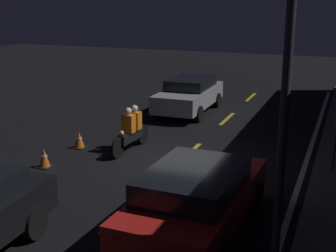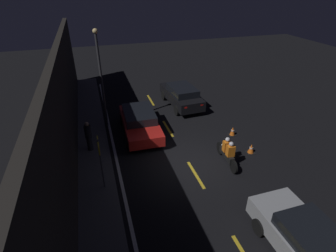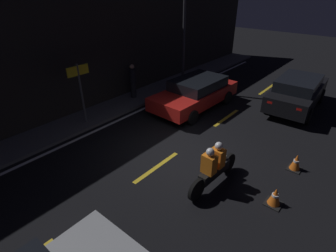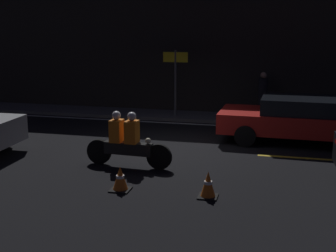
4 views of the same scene
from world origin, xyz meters
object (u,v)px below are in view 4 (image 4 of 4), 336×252
Objects in this scene: motorcycle at (126,141)px; traffic_cone_mid at (208,185)px; traffic_cone_near at (120,179)px; pedestrian at (263,95)px; shop_sign at (175,70)px; taxi_red at (298,118)px.

motorcycle is 2.82m from traffic_cone_mid.
motorcycle reaches higher than traffic_cone_near.
shop_sign is at bearing -171.67° from pedestrian.
motorcycle is at bearing 104.41° from traffic_cone_near.
taxi_red reaches higher than traffic_cone_mid.
taxi_red is 5.43m from traffic_cone_mid.
taxi_red is 8.19× the size of traffic_cone_mid.
traffic_cone_mid is 0.23× the size of shop_sign.
shop_sign is (-3.11, -0.46, 0.85)m from pedestrian.
shop_sign is at bearing 94.01° from traffic_cone_near.
motorcycle is at bearing 41.45° from taxi_red.
pedestrian is at bearing 8.33° from shop_sign.
traffic_cone_mid reaches higher than traffic_cone_near.
taxi_red is 3.13m from pedestrian.
motorcycle is at bearing -115.20° from pedestrian.
pedestrian is 0.68× the size of shop_sign.
pedestrian is (3.00, 6.38, 0.30)m from motorcycle.
pedestrian reaches higher than taxi_red.
pedestrian is at bearing 67.87° from motorcycle.
shop_sign reaches higher than motorcycle.
shop_sign is (-0.11, 5.93, 1.15)m from motorcycle.
traffic_cone_mid is (2.30, -1.59, -0.38)m from motorcycle.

